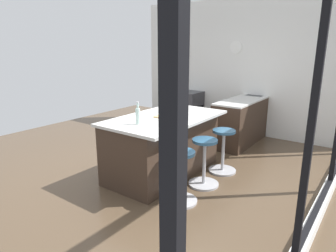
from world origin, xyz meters
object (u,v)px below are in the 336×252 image
at_px(stool_middle, 204,164).
at_px(cutting_board, 167,116).
at_px(water_bottle, 138,115).
at_px(oven_range, 188,109).
at_px(apple_green, 169,112).
at_px(kitchen_island, 163,145).
at_px(stool_near_camera, 181,178).
at_px(stool_by_window, 223,152).

relative_size(stool_middle, cutting_board, 1.94).
xyz_separation_m(cutting_board, water_bottle, (0.60, -0.05, 0.11)).
relative_size(oven_range, cutting_board, 2.45).
relative_size(apple_green, water_bottle, 0.25).
xyz_separation_m(stool_middle, cutting_board, (-0.02, -0.69, 0.61)).
height_order(stool_middle, cutting_board, cutting_board).
xyz_separation_m(kitchen_island, water_bottle, (0.58, 0.01, 0.58)).
bearing_deg(stool_near_camera, oven_range, -148.88).
height_order(stool_by_window, stool_middle, same).
xyz_separation_m(oven_range, apple_green, (2.57, 1.27, 0.55)).
height_order(cutting_board, water_bottle, water_bottle).
bearing_deg(cutting_board, kitchen_island, -67.66).
xyz_separation_m(stool_middle, water_bottle, (0.58, -0.73, 0.72)).
xyz_separation_m(stool_by_window, stool_middle, (0.61, 0.00, 0.00)).
relative_size(stool_middle, stool_near_camera, 1.00).
height_order(stool_by_window, cutting_board, cutting_board).
bearing_deg(stool_near_camera, cutting_board, -132.57).
bearing_deg(apple_green, oven_range, -153.62).
bearing_deg(kitchen_island, oven_range, -155.26).
bearing_deg(cutting_board, stool_by_window, 130.34).
bearing_deg(cutting_board, stool_near_camera, 47.43).
bearing_deg(stool_middle, cutting_board, -91.98).
height_order(oven_range, stool_near_camera, oven_range).
distance_m(stool_middle, apple_green, 0.96).
height_order(stool_by_window, stool_near_camera, same).
height_order(kitchen_island, stool_near_camera, kitchen_island).
xyz_separation_m(stool_by_window, stool_near_camera, (1.21, 0.00, 0.00)).
bearing_deg(kitchen_island, stool_near_camera, 50.81).
height_order(cutting_board, apple_green, apple_green).
distance_m(stool_middle, cutting_board, 0.92).
bearing_deg(water_bottle, cutting_board, 175.66).
height_order(stool_by_window, water_bottle, water_bottle).
distance_m(kitchen_island, stool_by_window, 0.97).
height_order(kitchen_island, stool_by_window, kitchen_island).
bearing_deg(stool_middle, stool_by_window, 180.00).
bearing_deg(water_bottle, stool_near_camera, 87.95).
height_order(apple_green, water_bottle, water_bottle).
height_order(stool_middle, apple_green, apple_green).
bearing_deg(kitchen_island, water_bottle, 1.18).
bearing_deg(apple_green, cutting_board, 2.47).
distance_m(stool_near_camera, water_bottle, 1.03).
xyz_separation_m(stool_by_window, water_bottle, (1.19, -0.73, 0.72)).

